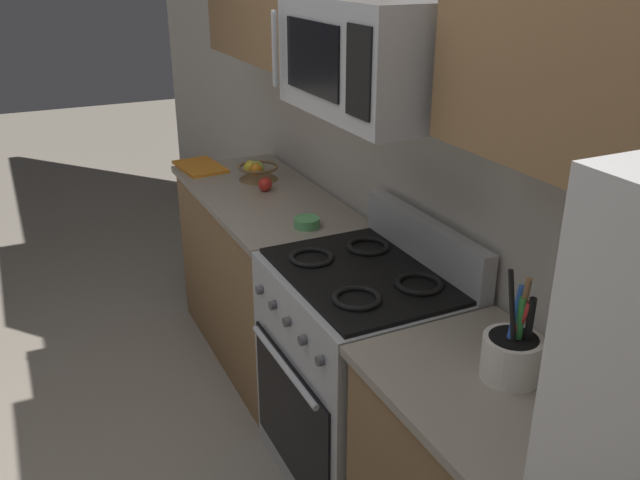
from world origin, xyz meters
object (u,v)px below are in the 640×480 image
(apple_loose, at_px, (265,184))
(cutting_board, at_px, (200,167))
(fruit_basket, at_px, (257,171))
(microwave, at_px, (376,56))
(prep_bowl, at_px, (307,222))
(bottle_vinegar, at_px, (631,412))
(utensil_crock, at_px, (512,354))
(range_oven, at_px, (360,375))

(apple_loose, xyz_separation_m, cutting_board, (-0.52, -0.18, -0.03))
(fruit_basket, bearing_deg, apple_loose, -9.37)
(microwave, distance_m, apple_loose, 1.29)
(fruit_basket, height_order, prep_bowl, fruit_basket)
(microwave, xyz_separation_m, bottle_vinegar, (1.07, 0.11, -0.70))
(microwave, height_order, fruit_basket, microwave)
(apple_loose, bearing_deg, fruit_basket, 170.63)
(utensil_crock, bearing_deg, range_oven, -175.41)
(fruit_basket, bearing_deg, prep_bowl, -3.48)
(utensil_crock, height_order, apple_loose, utensil_crock)
(microwave, bearing_deg, range_oven, -89.91)
(utensil_crock, distance_m, prep_bowl, 1.27)
(cutting_board, bearing_deg, bottle_vinegar, 6.33)
(bottle_vinegar, height_order, prep_bowl, bottle_vinegar)
(bottle_vinegar, xyz_separation_m, prep_bowl, (-1.60, -0.12, -0.06))
(microwave, xyz_separation_m, fruit_basket, (-1.24, 0.03, -0.74))
(microwave, relative_size, apple_loose, 9.80)
(fruit_basket, relative_size, cutting_board, 0.64)
(range_oven, xyz_separation_m, prep_bowl, (-0.53, 0.01, 0.46))
(range_oven, distance_m, apple_loose, 1.15)
(fruit_basket, height_order, apple_loose, fruit_basket)
(cutting_board, relative_size, prep_bowl, 2.94)
(range_oven, xyz_separation_m, microwave, (-0.00, 0.03, 1.22))
(utensil_crock, distance_m, fruit_basket, 1.98)
(fruit_basket, bearing_deg, cutting_board, -146.33)
(utensil_crock, xyz_separation_m, prep_bowl, (-1.26, -0.05, -0.05))
(microwave, height_order, cutting_board, microwave)
(bottle_vinegar, bearing_deg, cutting_board, -173.67)
(range_oven, bearing_deg, fruit_basket, 177.45)
(fruit_basket, xyz_separation_m, cutting_board, (-0.32, -0.22, -0.04))
(range_oven, xyz_separation_m, fruit_basket, (-1.24, 0.06, 0.48))
(range_oven, xyz_separation_m, utensil_crock, (0.74, 0.06, 0.51))
(cutting_board, xyz_separation_m, bottle_vinegar, (2.64, 0.29, 0.08))
(utensil_crock, height_order, cutting_board, utensil_crock)
(apple_loose, distance_m, cutting_board, 0.55)
(apple_loose, relative_size, cutting_board, 0.21)
(microwave, xyz_separation_m, prep_bowl, (-0.53, -0.01, -0.76))
(utensil_crock, bearing_deg, fruit_basket, -179.89)
(microwave, distance_m, bottle_vinegar, 1.28)
(apple_loose, distance_m, prep_bowl, 0.52)
(microwave, bearing_deg, utensil_crock, 2.63)
(bottle_vinegar, distance_m, prep_bowl, 1.60)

